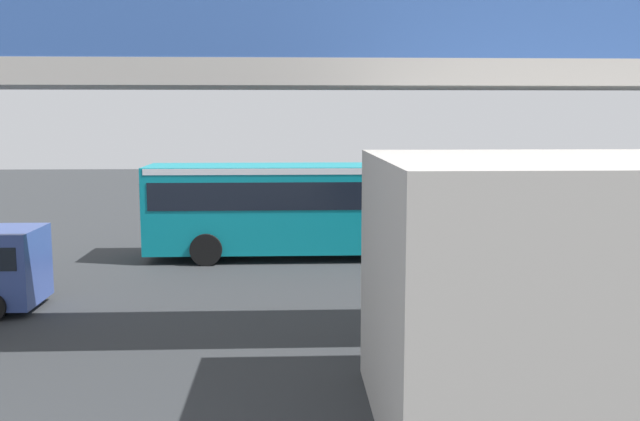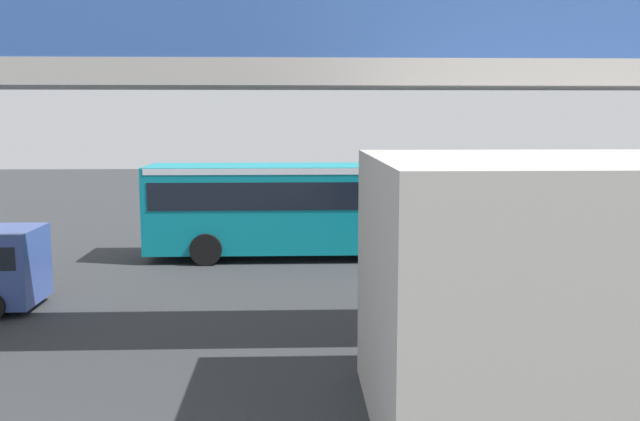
{
  "view_description": "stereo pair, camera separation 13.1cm",
  "coord_description": "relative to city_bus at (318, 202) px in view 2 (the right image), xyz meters",
  "views": [
    {
      "loc": [
        1.61,
        24.56,
        4.84
      ],
      "look_at": [
        0.55,
        0.47,
        1.6
      ],
      "focal_mm": 40.22,
      "sensor_mm": 36.0,
      "label": 1
    },
    {
      "loc": [
        1.48,
        24.57,
        4.84
      ],
      "look_at": [
        0.55,
        0.47,
        1.6
      ],
      "focal_mm": 40.22,
      "sensor_mm": 36.0,
      "label": 2
    }
  ],
  "objects": [
    {
      "name": "city_bus",
      "position": [
        0.0,
        0.0,
        0.0
      ],
      "size": [
        11.54,
        2.85,
        3.15
      ],
      "color": "#0C8493",
      "rests_on": "ground"
    },
    {
      "name": "lane_dash_centre",
      "position": [
        1.39,
        -2.76,
        -1.88
      ],
      "size": [
        2.0,
        0.2,
        0.01
      ],
      "primitive_type": "cube",
      "color": "silver",
      "rests_on": "ground"
    },
    {
      "name": "ground",
      "position": [
        -0.61,
        -0.45,
        -1.88
      ],
      "size": [
        80.0,
        80.0,
        0.0
      ],
      "primitive_type": "plane",
      "color": "#2D3033"
    },
    {
      "name": "lane_dash_right",
      "position": [
        5.39,
        -2.76,
        -1.88
      ],
      "size": [
        2.0,
        0.2,
        0.01
      ],
      "primitive_type": "cube",
      "color": "silver",
      "rests_on": "ground"
    },
    {
      "name": "bicycle_red",
      "position": [
        -8.8,
        1.81,
        -1.51
      ],
      "size": [
        1.77,
        0.44,
        0.96
      ],
      "color": "black",
      "rests_on": "ground"
    },
    {
      "name": "bicycle_black",
      "position": [
        -8.5,
        4.81,
        -1.51
      ],
      "size": [
        1.77,
        0.44,
        0.96
      ],
      "color": "black",
      "rests_on": "ground"
    },
    {
      "name": "lane_dash_left",
      "position": [
        -2.61,
        -2.76,
        -1.88
      ],
      "size": [
        2.0,
        0.2,
        0.01
      ],
      "primitive_type": "cube",
      "color": "silver",
      "rests_on": "ground"
    },
    {
      "name": "lane_dash_leftmost",
      "position": [
        -6.61,
        -2.76,
        -1.88
      ],
      "size": [
        2.0,
        0.2,
        0.01
      ],
      "primitive_type": "cube",
      "color": "silver",
      "rests_on": "ground"
    },
    {
      "name": "pedestrian_overpass",
      "position": [
        -0.61,
        9.5,
        3.25
      ],
      "size": [
        24.87,
        2.6,
        6.97
      ],
      "color": "#B2ADA5",
      "rests_on": "ground"
    }
  ]
}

